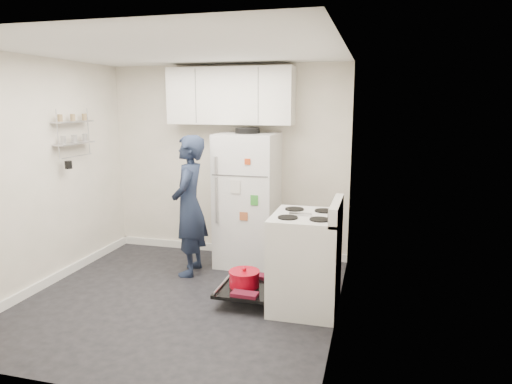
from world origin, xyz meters
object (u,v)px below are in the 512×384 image
(electric_range, at_px, (304,262))
(open_oven_door, at_px, (246,282))
(refrigerator, at_px, (248,199))
(person, at_px, (189,206))

(electric_range, distance_m, open_oven_door, 0.66)
(electric_range, xyz_separation_m, refrigerator, (-0.89, 1.10, 0.36))
(open_oven_door, relative_size, refrigerator, 0.41)
(electric_range, distance_m, refrigerator, 1.46)
(open_oven_door, height_order, refrigerator, refrigerator)
(electric_range, relative_size, person, 0.67)
(open_oven_door, distance_m, refrigerator, 1.32)
(electric_range, xyz_separation_m, person, (-1.46, 0.58, 0.36))
(refrigerator, xyz_separation_m, person, (-0.57, -0.52, -0.01))
(open_oven_door, xyz_separation_m, person, (-0.86, 0.59, 0.63))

